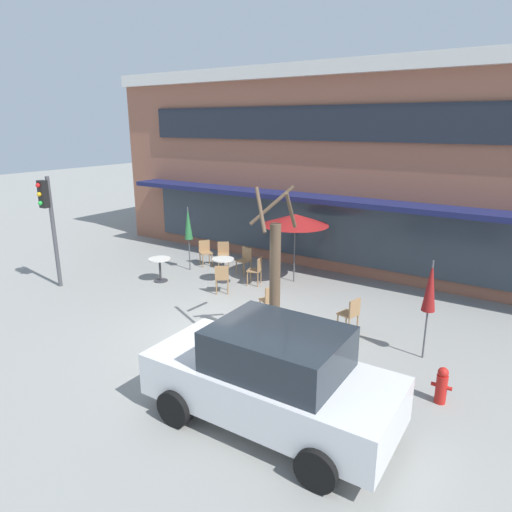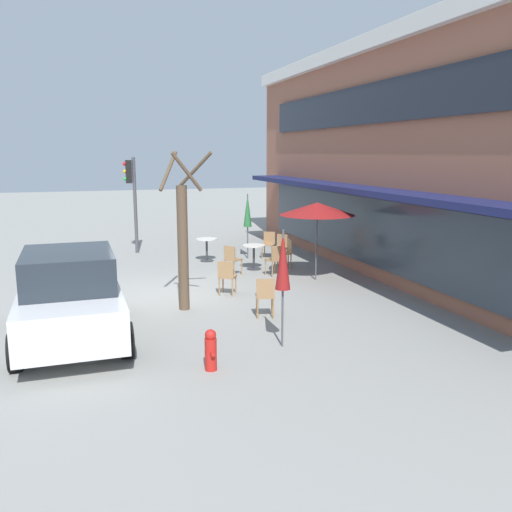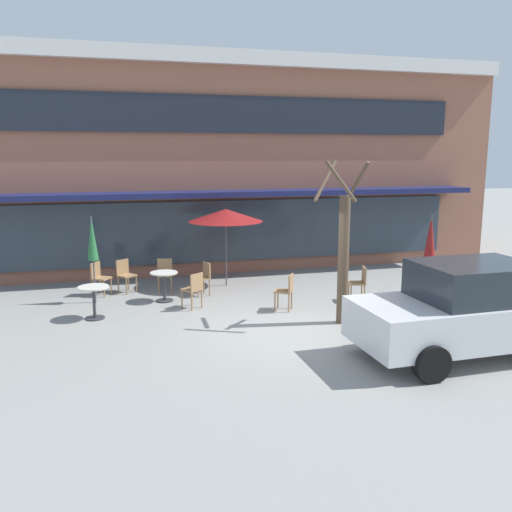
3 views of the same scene
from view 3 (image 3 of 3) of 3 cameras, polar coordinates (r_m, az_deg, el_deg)
name	(u,v)px [view 3 (image 3 of 3)]	position (r m, az deg, el deg)	size (l,w,h in m)	color
ground_plane	(286,331)	(11.65, 3.17, -7.94)	(80.00, 80.00, 0.00)	gray
building_facade	(203,163)	(20.73, -5.56, 9.76)	(18.76, 9.10, 6.79)	#935B47
cafe_table_near_wall	(94,297)	(12.91, -16.70, -4.14)	(0.70, 0.70, 0.76)	#333338
cafe_table_streetside	(164,282)	(14.02, -9.65, -2.67)	(0.70, 0.70, 0.76)	#333338
patio_umbrella_green_folded	(92,239)	(14.08, -16.86, 1.69)	(0.28, 0.28, 2.20)	#4C4C51
patio_umbrella_cream_folded	(226,215)	(15.26, -3.22, 4.30)	(2.10, 2.10, 2.20)	#4C4C51
patio_umbrella_corner_open	(430,237)	(14.54, 17.89, 1.90)	(0.28, 0.28, 2.20)	#4C4C51
cafe_chair_0	(203,276)	(14.46, -5.57, -2.12)	(0.50, 0.50, 0.89)	#9E754C
cafe_chair_1	(165,272)	(15.04, -9.57, -1.72)	(0.45, 0.45, 0.89)	#9E754C
cafe_chair_2	(125,273)	(15.17, -13.62, -1.77)	(0.56, 0.56, 0.89)	#9E754C
cafe_chair_3	(360,281)	(14.10, 10.87, -2.59)	(0.49, 0.49, 0.89)	#9E754C
cafe_chair_4	(286,289)	(13.05, 3.23, -3.50)	(0.55, 0.55, 0.89)	#9E754C
cafe_chair_5	(194,288)	(13.25, -6.57, -3.33)	(0.56, 0.56, 0.89)	#9E754C
cafe_chair_6	(99,276)	(14.99, -16.19, -2.04)	(0.55, 0.55, 0.89)	#9E754C
parked_sedan	(468,310)	(10.83, 21.44, -5.28)	(4.23, 2.07, 1.76)	silver
street_tree	(343,251)	(12.00, 9.14, 0.49)	(1.16, 1.25, 3.60)	brown
fire_hydrant	(489,299)	(13.97, 23.36, -4.14)	(0.36, 0.20, 0.71)	red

